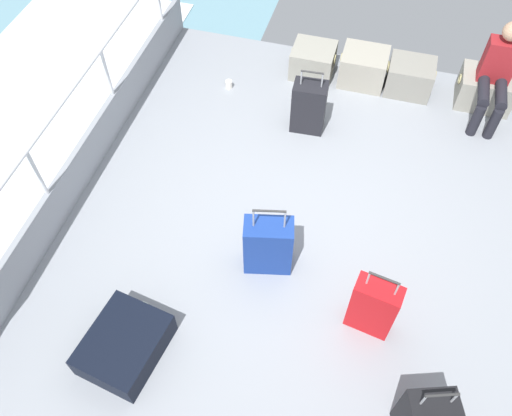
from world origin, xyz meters
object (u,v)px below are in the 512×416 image
cargo_crate_2 (410,77)px  passenger_seated (498,72)px  suitcase_3 (268,245)px  cargo_crate_1 (363,67)px  cargo_crate_3 (485,89)px  suitcase_1 (425,414)px  suitcase_0 (373,307)px  paper_cup (229,84)px  suitcase_2 (125,345)px  cargo_crate_0 (313,61)px  suitcase_4 (309,107)px

cargo_crate_2 → passenger_seated: bearing=-11.3°
passenger_seated → suitcase_3: 3.18m
cargo_crate_1 → passenger_seated: 1.46m
cargo_crate_3 → suitcase_1: 3.87m
suitcase_0 → suitcase_3: (-0.97, 0.34, -0.01)m
cargo_crate_1 → suitcase_0: (0.54, -3.12, 0.12)m
suitcase_1 → suitcase_3: (-1.44, 1.07, 0.01)m
passenger_seated → paper_cup: passenger_seated is taller
passenger_seated → paper_cup: (-2.89, -0.37, -0.52)m
cargo_crate_2 → suitcase_2: size_ratio=0.71×
cargo_crate_2 → suitcase_0: bearing=-90.2°
cargo_crate_0 → suitcase_2: size_ratio=0.69×
cargo_crate_0 → passenger_seated: (2.00, -0.17, 0.39)m
suitcase_0 → suitcase_1: suitcase_0 is taller
cargo_crate_2 → passenger_seated: size_ratio=0.51×
passenger_seated → suitcase_3: size_ratio=1.32×
suitcase_2 → suitcase_3: size_ratio=0.94×
suitcase_0 → suitcase_3: size_ratio=0.96×
cargo_crate_1 → suitcase_0: size_ratio=0.71×
cargo_crate_1 → suitcase_2: cargo_crate_1 is taller
suitcase_1 → suitcase_2: 2.35m
suitcase_3 → suitcase_4: size_ratio=1.06×
cargo_crate_1 → cargo_crate_3: bearing=-0.2°
suitcase_2 → suitcase_3: bearing=51.3°
suitcase_1 → cargo_crate_0: bearing=112.9°
cargo_crate_1 → suitcase_2: (-1.32, -3.90, -0.07)m
cargo_crate_3 → suitcase_3: suitcase_3 is taller
cargo_crate_1 → suitcase_3: 2.81m
suitcase_2 → paper_cup: 3.35m
cargo_crate_0 → cargo_crate_2: size_ratio=0.97×
cargo_crate_3 → suitcase_1: bearing=-95.7°
cargo_crate_0 → suitcase_4: bearing=-81.5°
suitcase_3 → paper_cup: size_ratio=8.20×
cargo_crate_0 → suitcase_0: 3.31m
passenger_seated → suitcase_1: size_ratio=1.45×
cargo_crate_0 → cargo_crate_3: 2.00m
suitcase_1 → suitcase_3: bearing=143.4°
suitcase_3 → cargo_crate_2: bearing=70.6°
suitcase_0 → suitcase_4: suitcase_0 is taller
cargo_crate_0 → cargo_crate_2: bearing=-0.0°
suitcase_4 → paper_cup: suitcase_4 is taller
cargo_crate_0 → cargo_crate_3: bearing=0.3°
cargo_crate_0 → suitcase_0: suitcase_0 is taller
suitcase_4 → paper_cup: bearing=159.1°
suitcase_4 → paper_cup: 1.14m
passenger_seated → paper_cup: bearing=-172.7°
cargo_crate_2 → cargo_crate_3: cargo_crate_3 is taller
suitcase_2 → suitcase_3: suitcase_3 is taller
suitcase_1 → paper_cup: (-2.51, 3.30, -0.24)m
suitcase_2 → suitcase_4: 3.08m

